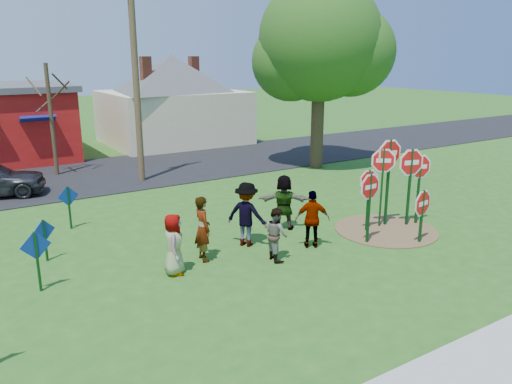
% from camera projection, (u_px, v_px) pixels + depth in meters
% --- Properties ---
extents(ground, '(120.00, 120.00, 0.00)m').
position_uv_depth(ground, '(248.00, 249.00, 14.28)').
color(ground, '#255618').
rests_on(ground, ground).
extents(sidewalk, '(22.00, 1.80, 0.08)m').
position_uv_depth(sidewalk, '(471.00, 381.00, 8.40)').
color(sidewalk, '#9E9E99').
rests_on(sidewalk, ground).
extents(road, '(120.00, 7.50, 0.04)m').
position_uv_depth(road, '(122.00, 172.00, 23.65)').
color(road, black).
rests_on(road, ground).
extents(dirt_patch, '(3.20, 3.20, 0.03)m').
position_uv_depth(dirt_patch, '(386.00, 230.00, 15.78)').
color(dirt_patch, brown).
rests_on(dirt_patch, ground).
extents(cream_house, '(9.40, 9.40, 6.50)m').
position_uv_depth(cream_house, '(172.00, 96.00, 31.01)').
color(cream_house, beige).
rests_on(cream_house, ground).
extents(stop_sign_a, '(1.05, 0.10, 2.24)m').
position_uv_depth(stop_sign_a, '(370.00, 193.00, 14.33)').
color(stop_sign_a, '#113E1A').
rests_on(stop_sign_a, ground).
extents(stop_sign_b, '(1.18, 0.17, 2.98)m').
position_uv_depth(stop_sign_b, '(389.00, 161.00, 15.71)').
color(stop_sign_b, '#113E1A').
rests_on(stop_sign_b, ground).
extents(stop_sign_c, '(0.85, 0.63, 2.70)m').
position_uv_depth(stop_sign_c, '(383.00, 169.00, 15.63)').
color(stop_sign_c, '#113E1A').
rests_on(stop_sign_c, ground).
extents(stop_sign_d, '(1.16, 0.31, 2.68)m').
position_uv_depth(stop_sign_d, '(411.00, 168.00, 15.76)').
color(stop_sign_d, '#113E1A').
rests_on(stop_sign_d, ground).
extents(stop_sign_e, '(1.07, 0.19, 1.75)m').
position_uv_depth(stop_sign_e, '(422.00, 206.00, 14.45)').
color(stop_sign_e, '#113E1A').
rests_on(stop_sign_e, ground).
extents(stop_sign_f, '(1.06, 0.25, 2.46)m').
position_uv_depth(stop_sign_f, '(420.00, 172.00, 15.95)').
color(stop_sign_f, '#113E1A').
rests_on(stop_sign_f, ground).
extents(stop_sign_g, '(0.92, 0.14, 2.11)m').
position_uv_depth(stop_sign_g, '(369.00, 186.00, 15.33)').
color(stop_sign_g, '#113E1A').
rests_on(stop_sign_g, ground).
extents(blue_diamond_b, '(0.70, 0.07, 1.48)m').
position_uv_depth(blue_diamond_b, '(37.00, 254.00, 11.49)').
color(blue_diamond_b, '#113E1A').
rests_on(blue_diamond_b, ground).
extents(blue_diamond_c, '(0.60, 0.21, 1.18)m').
position_uv_depth(blue_diamond_c, '(45.00, 236.00, 13.25)').
color(blue_diamond_c, '#113E1A').
rests_on(blue_diamond_c, ground).
extents(blue_diamond_d, '(0.66, 0.11, 1.41)m').
position_uv_depth(blue_diamond_d, '(69.00, 202.00, 15.71)').
color(blue_diamond_d, '#113E1A').
rests_on(blue_diamond_d, ground).
extents(person_a, '(0.78, 0.91, 1.58)m').
position_uv_depth(person_a, '(174.00, 244.00, 12.46)').
color(person_a, '#405680').
rests_on(person_a, ground).
extents(person_b, '(0.48, 0.68, 1.79)m').
position_uv_depth(person_b, '(203.00, 229.00, 13.27)').
color(person_b, '#297764').
rests_on(person_b, ground).
extents(person_c, '(0.64, 0.78, 1.46)m').
position_uv_depth(person_c, '(276.00, 234.00, 13.35)').
color(person_c, brown).
rests_on(person_c, ground).
extents(person_d, '(1.26, 1.40, 1.88)m').
position_uv_depth(person_d, '(247.00, 214.00, 14.32)').
color(person_d, '#38373E').
rests_on(person_d, ground).
extents(person_e, '(1.06, 0.86, 1.68)m').
position_uv_depth(person_e, '(312.00, 219.00, 14.19)').
color(person_e, '#4E2F53').
rests_on(person_e, ground).
extents(person_f, '(1.64, 1.38, 1.77)m').
position_uv_depth(person_f, '(284.00, 202.00, 15.70)').
color(person_f, '#1D5228').
rests_on(person_f, ground).
extents(utility_pole, '(2.10, 0.70, 8.80)m').
position_uv_depth(utility_pole, '(136.00, 73.00, 20.75)').
color(utility_pole, '#4C3823').
rests_on(utility_pole, ground).
extents(leafy_tree, '(6.28, 5.73, 8.93)m').
position_uv_depth(leafy_tree, '(322.00, 47.00, 23.28)').
color(leafy_tree, '#382819').
rests_on(leafy_tree, ground).
extents(bare_tree_east, '(1.80, 1.80, 5.04)m').
position_uv_depth(bare_tree_east, '(50.00, 104.00, 22.18)').
color(bare_tree_east, '#382819').
rests_on(bare_tree_east, ground).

